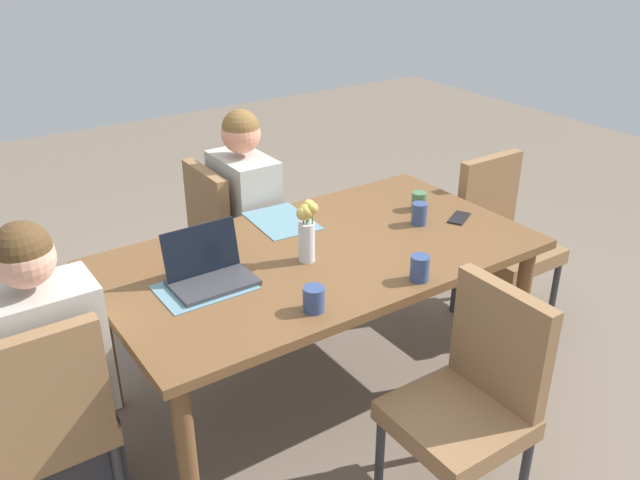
{
  "coord_description": "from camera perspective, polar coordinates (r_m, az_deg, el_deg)",
  "views": [
    {
      "loc": [
        1.45,
        2.13,
        2.06
      ],
      "look_at": [
        0.0,
        0.0,
        0.8
      ],
      "focal_mm": 37.45,
      "sensor_mm": 36.0,
      "label": 1
    }
  ],
  "objects": [
    {
      "name": "placemat_head_right_left_mid",
      "position": [
        2.64,
        -9.83,
        -4.0
      ],
      "size": [
        0.36,
        0.26,
        0.0
      ],
      "primitive_type": "cube",
      "rotation": [
        0.0,
        0.0,
        3.14
      ],
      "color": "slate",
      "rests_on": "dining_table"
    },
    {
      "name": "chair_far_right_near",
      "position": [
        2.54,
        12.94,
        -12.61
      ],
      "size": [
        0.44,
        0.44,
        0.9
      ],
      "color": "olive",
      "rests_on": "ground_plane"
    },
    {
      "name": "chair_near_left_near",
      "position": [
        3.64,
        -7.79,
        0.39
      ],
      "size": [
        0.44,
        0.44,
        0.9
      ],
      "color": "olive",
      "rests_on": "ground_plane"
    },
    {
      "name": "person_near_left_near",
      "position": [
        3.61,
        -6.32,
        0.73
      ],
      "size": [
        0.36,
        0.4,
        1.19
      ],
      "color": "#2D2D33",
      "rests_on": "ground_plane"
    },
    {
      "name": "chair_head_left_left_far",
      "position": [
        3.78,
        15.18,
        0.66
      ],
      "size": [
        0.44,
        0.44,
        0.9
      ],
      "color": "olive",
      "rests_on": "ground_plane"
    },
    {
      "name": "chair_head_right_left_mid",
      "position": [
        2.57,
        -22.6,
        -13.81
      ],
      "size": [
        0.44,
        0.44,
        0.9
      ],
      "color": "olive",
      "rests_on": "ground_plane"
    },
    {
      "name": "dining_table",
      "position": [
        2.93,
        0.0,
        -2.25
      ],
      "size": [
        1.87,
        1.03,
        0.75
      ],
      "color": "brown",
      "rests_on": "ground_plane"
    },
    {
      "name": "flower_vase",
      "position": [
        2.74,
        -1.14,
        1.23
      ],
      "size": [
        0.09,
        0.08,
        0.27
      ],
      "color": "silver",
      "rests_on": "dining_table"
    },
    {
      "name": "person_head_right_left_mid",
      "position": [
        2.62,
        -21.82,
        -12.05
      ],
      "size": [
        0.4,
        0.36,
        1.19
      ],
      "color": "#2D2D33",
      "rests_on": "ground_plane"
    },
    {
      "name": "coffee_mug_near_left",
      "position": [
        3.32,
        8.46,
        3.33
      ],
      "size": [
        0.07,
        0.07,
        0.09
      ],
      "primitive_type": "cylinder",
      "color": "#47704C",
      "rests_on": "dining_table"
    },
    {
      "name": "coffee_mug_centre_right",
      "position": [
        3.15,
        8.48,
        2.23
      ],
      "size": [
        0.07,
        0.07,
        0.1
      ],
      "primitive_type": "cylinder",
      "color": "#33477A",
      "rests_on": "dining_table"
    },
    {
      "name": "placemat_near_left_near",
      "position": [
        3.17,
        -3.3,
        1.65
      ],
      "size": [
        0.29,
        0.38,
        0.0
      ],
      "primitive_type": "cube",
      "rotation": [
        0.0,
        0.0,
        1.5
      ],
      "color": "slate",
      "rests_on": "dining_table"
    },
    {
      "name": "ground_plane",
      "position": [
        3.3,
        0.0,
        -12.62
      ],
      "size": [
        10.0,
        10.0,
        0.0
      ],
      "primitive_type": "plane",
      "color": "#756656"
    },
    {
      "name": "coffee_mug_near_right",
      "position": [
        2.66,
        8.52,
        -2.39
      ],
      "size": [
        0.08,
        0.08,
        0.11
      ],
      "primitive_type": "cylinder",
      "color": "#33477A",
      "rests_on": "dining_table"
    },
    {
      "name": "phone_black",
      "position": [
        3.26,
        11.81,
        1.86
      ],
      "size": [
        0.17,
        0.13,
        0.01
      ],
      "primitive_type": "cube",
      "rotation": [
        0.0,
        0.0,
        0.49
      ],
      "color": "black",
      "rests_on": "dining_table"
    },
    {
      "name": "laptop_head_right_left_mid",
      "position": [
        2.66,
        -9.45,
        -2.72
      ],
      "size": [
        0.32,
        0.22,
        0.21
      ],
      "color": "#38383D",
      "rests_on": "dining_table"
    },
    {
      "name": "coffee_mug_centre_left",
      "position": [
        2.44,
        -0.54,
        -5.06
      ],
      "size": [
        0.08,
        0.08,
        0.1
      ],
      "primitive_type": "cylinder",
      "color": "#33477A",
      "rests_on": "dining_table"
    }
  ]
}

